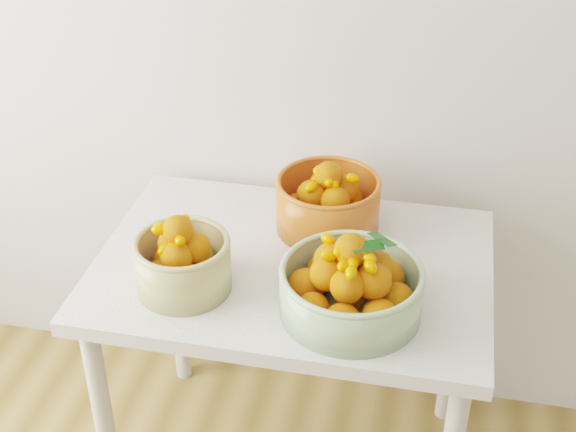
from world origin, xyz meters
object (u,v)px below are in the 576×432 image
bowl_cream (183,262)px  bowl_green (351,286)px  table (293,292)px  bowl_orange (328,203)px

bowl_cream → bowl_green: (0.41, -0.01, -0.00)m
table → bowl_green: bowl_green is taller
table → bowl_orange: 0.25m
bowl_orange → bowl_cream: bearing=-131.9°
table → bowl_orange: bearing=71.2°
bowl_cream → bowl_orange: (0.30, 0.33, 0.00)m
bowl_green → bowl_orange: 0.36m
table → bowl_green: (0.17, -0.17, 0.17)m
table → bowl_green: bearing=-44.1°
bowl_green → bowl_orange: bearing=108.0°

